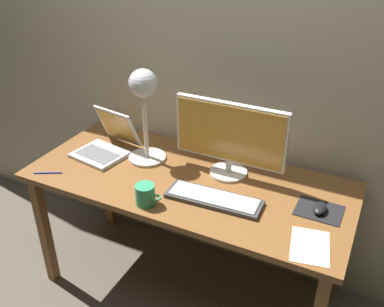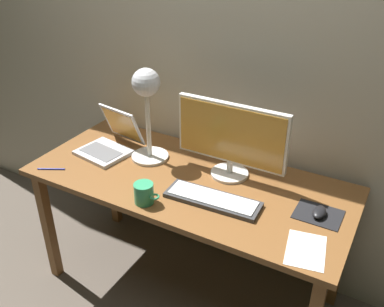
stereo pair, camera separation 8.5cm
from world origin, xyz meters
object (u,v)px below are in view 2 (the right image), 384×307
Objects in this scene: laptop at (112,139)px; coffee_mug at (144,193)px; mouse at (319,212)px; keyboard_main at (213,199)px; desk_lamp at (147,98)px; monitor at (231,137)px; pen at (51,169)px.

laptop reaches higher than coffee_mug.
keyboard_main is at bearing -164.01° from mouse.
desk_lamp is at bearing 175.94° from mouse.
coffee_mug is at bearing -120.80° from monitor.
coffee_mug is at bearing -150.00° from keyboard_main.
desk_lamp is at bearing 5.22° from laptop.
mouse is at bearing 15.99° from keyboard_main.
coffee_mug is (-0.27, -0.15, 0.04)m from keyboard_main.
pen is at bearing -153.88° from monitor.
coffee_mug is (0.21, -0.35, -0.30)m from desk_lamp.
desk_lamp is (-0.44, -0.05, 0.13)m from monitor.
keyboard_main is 0.31m from coffee_mug.
laptop is at bearing 66.97° from pen.
laptop is at bearing 177.81° from mouse.
mouse is at bearing 21.55° from coffee_mug.
desk_lamp is at bearing 157.66° from keyboard_main.
laptop is 3.56× the size of mouse.
monitor is 1.25× the size of keyboard_main.
pen is at bearing -136.80° from desk_lamp.
desk_lamp is 3.96× the size of coffee_mug.
desk_lamp is at bearing 43.20° from pen.
laptop is 0.55m from coffee_mug.
keyboard_main reaches higher than pen.
pen is (-0.81, -0.40, -0.21)m from monitor.
desk_lamp is 0.50m from coffee_mug.
monitor is 3.99× the size of pen.
mouse is (1.15, -0.04, -0.04)m from laptop.
pen is at bearing -113.03° from laptop.
laptop is 0.69× the size of desk_lamp.
desk_lamp is 0.98m from mouse.
keyboard_main is 0.90× the size of desk_lamp.
monitor is at bearing 6.07° from laptop.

